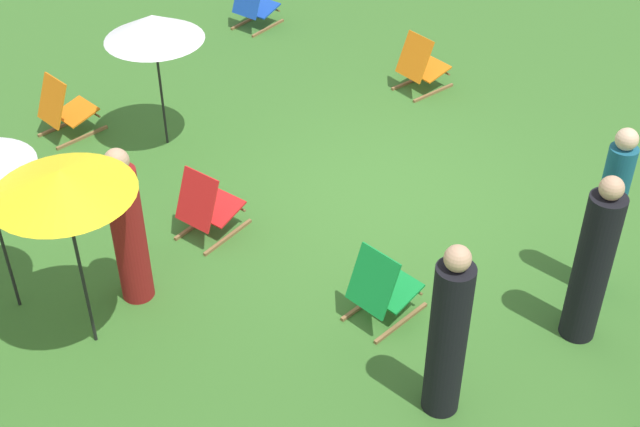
{
  "coord_description": "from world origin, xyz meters",
  "views": [
    {
      "loc": [
        -4.64,
        6.78,
        6.0
      ],
      "look_at": [
        0.0,
        1.2,
        0.5
      ],
      "focal_mm": 48.73,
      "sensor_mm": 36.0,
      "label": 1
    }
  ],
  "objects_px": {
    "person_1": "(593,265)",
    "person_2": "(608,216)",
    "deckchair_8": "(65,109)",
    "umbrella_0": "(153,27)",
    "deckchair_7": "(382,288)",
    "person_4": "(448,336)",
    "deckchair_6": "(208,207)",
    "person_3": "(128,230)",
    "deckchair_10": "(421,66)",
    "umbrella_3": "(62,182)",
    "deckchair_0": "(254,5)"
  },
  "relations": [
    {
      "from": "umbrella_0",
      "to": "umbrella_3",
      "type": "bearing_deg",
      "value": 126.55
    },
    {
      "from": "person_1",
      "to": "person_4",
      "type": "relative_size",
      "value": 1.01
    },
    {
      "from": "person_2",
      "to": "deckchair_6",
      "type": "bearing_deg",
      "value": -158.19
    },
    {
      "from": "deckchair_0",
      "to": "person_4",
      "type": "distance_m",
      "value": 8.05
    },
    {
      "from": "deckchair_6",
      "to": "umbrella_3",
      "type": "bearing_deg",
      "value": 97.45
    },
    {
      "from": "deckchair_0",
      "to": "deckchair_7",
      "type": "bearing_deg",
      "value": 141.18
    },
    {
      "from": "deckchair_6",
      "to": "deckchair_8",
      "type": "relative_size",
      "value": 1.0
    },
    {
      "from": "deckchair_8",
      "to": "umbrella_0",
      "type": "bearing_deg",
      "value": -144.2
    },
    {
      "from": "person_3",
      "to": "deckchair_6",
      "type": "bearing_deg",
      "value": -74.5
    },
    {
      "from": "deckchair_10",
      "to": "umbrella_3",
      "type": "relative_size",
      "value": 0.43
    },
    {
      "from": "person_1",
      "to": "person_2",
      "type": "bearing_deg",
      "value": -136.58
    },
    {
      "from": "deckchair_7",
      "to": "person_1",
      "type": "relative_size",
      "value": 0.46
    },
    {
      "from": "deckchair_6",
      "to": "person_4",
      "type": "xyz_separation_m",
      "value": [
        -3.32,
        0.42,
        0.48
      ]
    },
    {
      "from": "umbrella_0",
      "to": "deckchair_8",
      "type": "bearing_deg",
      "value": 30.85
    },
    {
      "from": "person_3",
      "to": "person_4",
      "type": "distance_m",
      "value": 3.25
    },
    {
      "from": "umbrella_3",
      "to": "person_3",
      "type": "bearing_deg",
      "value": -75.77
    },
    {
      "from": "person_1",
      "to": "umbrella_0",
      "type": "bearing_deg",
      "value": -59.66
    },
    {
      "from": "deckchair_7",
      "to": "person_4",
      "type": "distance_m",
      "value": 1.31
    },
    {
      "from": "deckchair_8",
      "to": "deckchair_10",
      "type": "xyz_separation_m",
      "value": [
        -2.83,
        -3.9,
        0.0
      ]
    },
    {
      "from": "deckchair_7",
      "to": "person_3",
      "type": "bearing_deg",
      "value": 37.55
    },
    {
      "from": "deckchair_7",
      "to": "umbrella_0",
      "type": "distance_m",
      "value": 4.27
    },
    {
      "from": "deckchair_0",
      "to": "person_1",
      "type": "height_order",
      "value": "person_1"
    },
    {
      "from": "umbrella_3",
      "to": "person_3",
      "type": "xyz_separation_m",
      "value": [
        0.17,
        -0.69,
        -1.02
      ]
    },
    {
      "from": "deckchair_7",
      "to": "person_3",
      "type": "relative_size",
      "value": 0.48
    },
    {
      "from": "deckchair_8",
      "to": "person_3",
      "type": "height_order",
      "value": "person_3"
    },
    {
      "from": "umbrella_3",
      "to": "person_2",
      "type": "bearing_deg",
      "value": -131.5
    },
    {
      "from": "deckchair_10",
      "to": "person_4",
      "type": "bearing_deg",
      "value": 137.53
    },
    {
      "from": "umbrella_0",
      "to": "person_3",
      "type": "bearing_deg",
      "value": 131.95
    },
    {
      "from": "person_4",
      "to": "deckchair_6",
      "type": "bearing_deg",
      "value": -131.8
    },
    {
      "from": "deckchair_6",
      "to": "deckchair_7",
      "type": "xyz_separation_m",
      "value": [
        -2.24,
        -0.15,
        0.0
      ]
    },
    {
      "from": "deckchair_6",
      "to": "person_1",
      "type": "distance_m",
      "value": 4.04
    },
    {
      "from": "deckchair_6",
      "to": "deckchair_10",
      "type": "bearing_deg",
      "value": -91.72
    },
    {
      "from": "deckchair_6",
      "to": "person_2",
      "type": "distance_m",
      "value": 4.14
    },
    {
      "from": "umbrella_3",
      "to": "person_2",
      "type": "distance_m",
      "value": 5.08
    },
    {
      "from": "deckchair_7",
      "to": "deckchair_10",
      "type": "bearing_deg",
      "value": -54.99
    },
    {
      "from": "person_3",
      "to": "umbrella_3",
      "type": "bearing_deg",
      "value": 112.09
    },
    {
      "from": "deckchair_10",
      "to": "person_4",
      "type": "relative_size",
      "value": 0.46
    },
    {
      "from": "person_2",
      "to": "deckchair_8",
      "type": "bearing_deg",
      "value": -171.9
    },
    {
      "from": "person_2",
      "to": "person_4",
      "type": "relative_size",
      "value": 1.05
    },
    {
      "from": "umbrella_0",
      "to": "deckchair_0",
      "type": "bearing_deg",
      "value": -65.3
    },
    {
      "from": "deckchair_10",
      "to": "deckchair_8",
      "type": "bearing_deg",
      "value": 65.3
    },
    {
      "from": "deckchair_8",
      "to": "umbrella_0",
      "type": "height_order",
      "value": "umbrella_0"
    },
    {
      "from": "person_1",
      "to": "person_3",
      "type": "height_order",
      "value": "person_1"
    },
    {
      "from": "umbrella_0",
      "to": "deckchair_7",
      "type": "bearing_deg",
      "value": 168.46
    },
    {
      "from": "umbrella_3",
      "to": "person_4",
      "type": "xyz_separation_m",
      "value": [
        -2.99,
        -1.44,
        -1.0
      ]
    },
    {
      "from": "person_1",
      "to": "person_4",
      "type": "height_order",
      "value": "person_1"
    },
    {
      "from": "deckchair_8",
      "to": "person_3",
      "type": "bearing_deg",
      "value": 159.44
    },
    {
      "from": "deckchair_8",
      "to": "person_1",
      "type": "distance_m",
      "value": 6.81
    },
    {
      "from": "deckchair_8",
      "to": "person_2",
      "type": "bearing_deg",
      "value": -161.36
    },
    {
      "from": "person_4",
      "to": "umbrella_0",
      "type": "bearing_deg",
      "value": -139.92
    }
  ]
}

